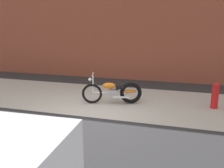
% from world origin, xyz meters
% --- Properties ---
extents(ground_plane, '(80.00, 80.00, 0.00)m').
position_xyz_m(ground_plane, '(0.00, 0.00, 0.00)').
color(ground_plane, '#2D2D30').
extents(sidewalk_slab, '(36.00, 3.50, 0.01)m').
position_xyz_m(sidewalk_slab, '(0.00, 1.75, 0.00)').
color(sidewalk_slab, '#B2ADA3').
rests_on(sidewalk_slab, ground).
extents(brick_building_wall, '(36.00, 0.50, 4.88)m').
position_xyz_m(brick_building_wall, '(0.00, 5.20, 2.44)').
color(brick_building_wall, brown).
rests_on(brick_building_wall, ground).
extents(motorcycle_orange, '(1.96, 0.78, 1.03)m').
position_xyz_m(motorcycle_orange, '(0.55, 1.39, 0.40)').
color(motorcycle_orange, black).
rests_on(motorcycle_orange, ground).
extents(fire_hydrant, '(0.22, 0.22, 0.84)m').
position_xyz_m(fire_hydrant, '(3.67, 1.78, 0.42)').
color(fire_hydrant, red).
rests_on(fire_hydrant, ground).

